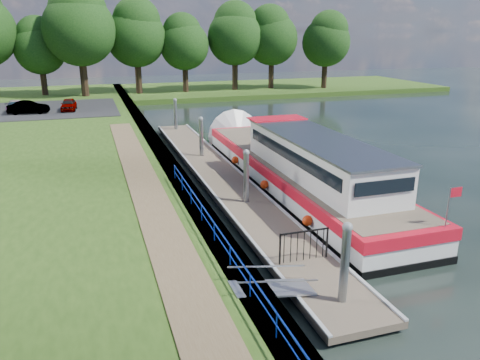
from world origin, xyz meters
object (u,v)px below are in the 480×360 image
object	(u,v)px
barge	(292,165)
car_b	(29,107)
car_a	(69,104)
car_c	(16,106)
pontoon	(220,179)

from	to	relation	value
barge	car_b	distance (m)	28.88
barge	car_b	xyz separation A→B (m)	(-15.56, 24.33, 0.33)
barge	car_a	xyz separation A→B (m)	(-12.09, 25.20, 0.31)
car_a	car_c	distance (m)	4.75
car_c	pontoon	bearing A→B (deg)	119.04
barge	car_a	size ratio (longest dim) A/B	6.45
car_b	car_c	bearing A→B (deg)	39.93
pontoon	car_c	distance (m)	27.66
barge	pontoon	bearing A→B (deg)	155.27
car_b	car_c	size ratio (longest dim) A/B	0.94
pontoon	car_b	distance (m)	25.67
pontoon	car_c	size ratio (longest dim) A/B	7.93
pontoon	car_b	world-z (taller)	car_b
pontoon	barge	world-z (taller)	barge
barge	car_c	world-z (taller)	barge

